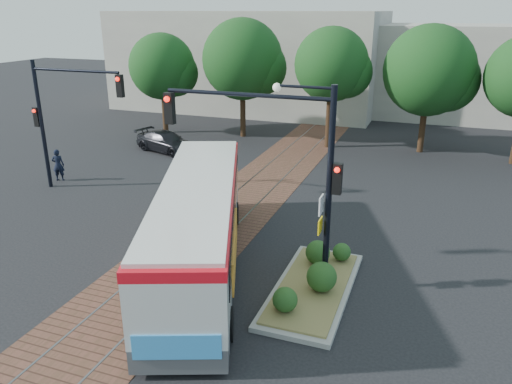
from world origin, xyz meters
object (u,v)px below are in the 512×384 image
Objects in this scene: signal_pole_main at (288,155)px; parked_car at (166,142)px; traffic_island at (314,280)px; signal_pole_left at (59,109)px; officer at (58,165)px; city_bus at (199,221)px.

signal_pole_main reaches higher than parked_car.
signal_pole_left is at bearing 159.64° from traffic_island.
signal_pole_main is 13.14m from signal_pole_left.
signal_pole_main is 3.73× the size of officer.
city_bus is 12.05m from officer.
parked_car is at bearing 103.05° from city_bus.
parked_car is (-11.30, 12.40, -3.55)m from signal_pole_main.
signal_pole_left is at bearing 158.55° from signal_pole_main.
officer is 0.39× the size of parked_car.
traffic_island is 15.69m from officer.
officer is 7.05m from parked_car.
city_bus is at bearing 177.42° from traffic_island.
signal_pole_main is 17.15m from parked_car.
traffic_island is at bearing -5.36° from signal_pole_main.
signal_pole_left reaches higher than officer.
city_bus is 14.90m from parked_car.
officer is at bearing 145.72° from signal_pole_left.
city_bus reaches higher than officer.
signal_pole_main reaches higher than signal_pole_left.
officer is at bearing 130.99° from city_bus.
city_bus reaches higher than traffic_island.
officer is at bearing 157.13° from signal_pole_main.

